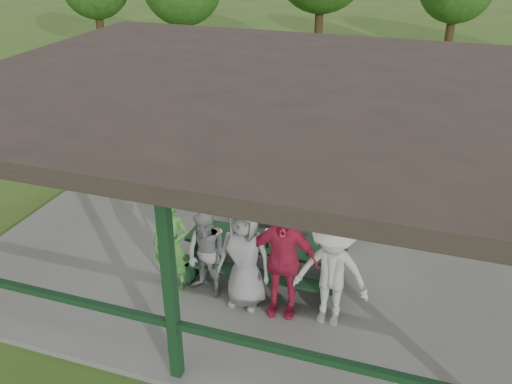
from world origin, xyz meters
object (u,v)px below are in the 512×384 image
(picnic_table_far, at_px, (293,203))
(contestant_grey_left, at_px, (207,255))
(picnic_table_near, at_px, (265,254))
(pickup_truck, at_px, (430,92))
(contestant_green, at_px, (171,244))
(spectator_blue, at_px, (226,150))
(farm_trailer, at_px, (300,86))
(contestant_white_fedora, at_px, (331,273))
(contestant_grey_mid, at_px, (245,256))
(spectator_grey, at_px, (343,177))
(spectator_lblue, at_px, (270,163))
(contestant_red, at_px, (282,260))

(picnic_table_far, relative_size, contestant_grey_left, 1.56)
(picnic_table_near, bearing_deg, pickup_truck, 77.47)
(picnic_table_near, height_order, contestant_grey_left, contestant_grey_left)
(contestant_green, xyz_separation_m, spectator_blue, (-0.65, 4.21, -0.04))
(contestant_green, bearing_deg, farm_trailer, 87.61)
(picnic_table_far, bearing_deg, contestant_white_fedora, -64.34)
(contestant_grey_mid, bearing_deg, contestant_white_fedora, 2.76)
(spectator_grey, bearing_deg, picnic_table_near, 82.88)
(spectator_lblue, bearing_deg, picnic_table_near, 100.33)
(picnic_table_near, distance_m, pickup_truck, 10.65)
(picnic_table_near, relative_size, spectator_grey, 1.66)
(picnic_table_near, height_order, spectator_grey, spectator_grey)
(spectator_grey, height_order, farm_trailer, spectator_grey)
(pickup_truck, bearing_deg, contestant_grey_left, 157.24)
(contestant_red, relative_size, spectator_lblue, 1.16)
(picnic_table_far, bearing_deg, contestant_grey_left, -104.79)
(farm_trailer, bearing_deg, contestant_grey_mid, -76.72)
(spectator_lblue, relative_size, spectator_blue, 1.04)
(picnic_table_far, xyz_separation_m, contestant_grey_left, (-0.73, -2.77, 0.31))
(contestant_green, relative_size, spectator_blue, 1.05)
(contestant_green, bearing_deg, picnic_table_far, 58.62)
(contestant_white_fedora, height_order, farm_trailer, contestant_white_fedora)
(contestant_white_fedora, bearing_deg, farm_trailer, 108.36)
(picnic_table_near, xyz_separation_m, contestant_red, (0.54, -0.81, 0.50))
(contestant_red, bearing_deg, picnic_table_far, 96.21)
(contestant_green, distance_m, contestant_grey_left, 0.65)
(contestant_grey_left, bearing_deg, spectator_blue, 121.95)
(contestant_red, xyz_separation_m, pickup_truck, (1.77, 11.21, -0.34))
(contestant_green, height_order, spectator_grey, contestant_green)
(picnic_table_near, distance_m, farm_trailer, 10.14)
(picnic_table_near, relative_size, picnic_table_far, 1.11)
(contestant_grey_mid, xyz_separation_m, pickup_truck, (2.39, 11.20, -0.28))
(picnic_table_near, xyz_separation_m, contestant_grey_left, (-0.76, -0.77, 0.30))
(contestant_grey_mid, distance_m, spectator_lblue, 3.82)
(contestant_white_fedora, xyz_separation_m, farm_trailer, (-3.23, 10.77, -0.34))
(spectator_blue, bearing_deg, picnic_table_near, 98.78)
(contestant_white_fedora, relative_size, spectator_grey, 1.15)
(spectator_lblue, bearing_deg, picnic_table_far, 124.70)
(pickup_truck, bearing_deg, spectator_lblue, 149.81)
(contestant_grey_left, height_order, contestant_red, contestant_red)
(spectator_grey, relative_size, pickup_truck, 0.31)
(contestant_white_fedora, relative_size, pickup_truck, 0.35)
(picnic_table_near, relative_size, contestant_green, 1.58)
(picnic_table_far, xyz_separation_m, contestant_red, (0.57, -2.81, 0.51))
(contestant_white_fedora, distance_m, farm_trailer, 11.25)
(contestant_green, height_order, spectator_blue, contestant_green)
(contestant_grey_mid, bearing_deg, pickup_truck, 81.34)
(contestant_green, bearing_deg, pickup_truck, 66.56)
(spectator_lblue, distance_m, spectator_blue, 1.32)
(spectator_grey, distance_m, pickup_truck, 7.72)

